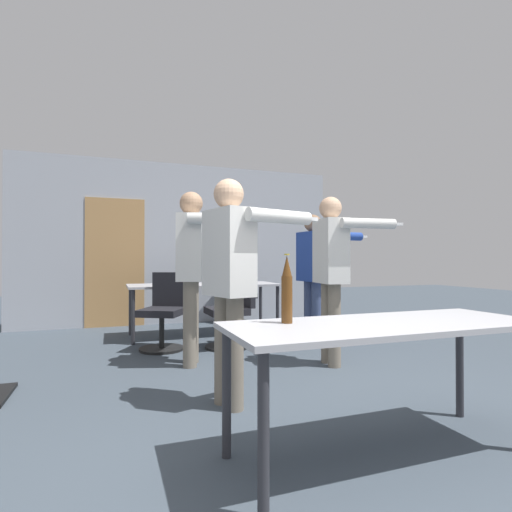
# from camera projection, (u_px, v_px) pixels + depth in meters

# --- Properties ---
(ground_plane) EXTENTS (24.00, 24.00, 0.00)m
(ground_plane) POSITION_uv_depth(u_px,v_px,m) (384.00, 495.00, 1.80)
(ground_plane) COLOR #3D4751
(back_wall) EXTENTS (5.33, 0.12, 2.69)m
(back_wall) POSITION_uv_depth(u_px,v_px,m) (182.00, 244.00, 6.79)
(back_wall) COLOR #A3A8B2
(back_wall) RESTS_ON ground_plane
(conference_table_near) EXTENTS (1.76, 0.67, 0.72)m
(conference_table_near) POSITION_uv_depth(u_px,v_px,m) (386.00, 336.00, 2.17)
(conference_table_near) COLOR #A8A8AD
(conference_table_near) RESTS_ON ground_plane
(conference_table_far) EXTENTS (2.09, 0.81, 0.72)m
(conference_table_far) POSITION_uv_depth(u_px,v_px,m) (204.00, 288.00, 5.66)
(conference_table_far) COLOR #A8A8AD
(conference_table_far) RESTS_ON ground_plane
(person_far_watching) EXTENTS (0.75, 0.80, 1.76)m
(person_far_watching) POSITION_uv_depth(u_px,v_px,m) (193.00, 260.00, 4.05)
(person_far_watching) COLOR slate
(person_far_watching) RESTS_ON ground_plane
(person_left_plaid) EXTENTS (0.85, 0.58, 1.65)m
(person_left_plaid) POSITION_uv_depth(u_px,v_px,m) (230.00, 268.00, 2.91)
(person_left_plaid) COLOR slate
(person_left_plaid) RESTS_ON ground_plane
(person_right_polo) EXTENTS (0.78, 0.63, 1.64)m
(person_right_polo) POSITION_uv_depth(u_px,v_px,m) (314.00, 266.00, 5.04)
(person_right_polo) COLOR #3D4C75
(person_right_polo) RESTS_ON ground_plane
(person_near_casual) EXTENTS (0.76, 0.67, 1.70)m
(person_near_casual) POSITION_uv_depth(u_px,v_px,m) (332.00, 263.00, 4.05)
(person_near_casual) COLOR slate
(person_near_casual) RESTS_ON ground_plane
(office_chair_far_left) EXTENTS (0.55, 0.52, 0.91)m
(office_chair_far_left) POSITION_uv_depth(u_px,v_px,m) (233.00, 313.00, 4.84)
(office_chair_far_left) COLOR black
(office_chair_far_left) RESTS_ON ground_plane
(office_chair_side_rolled) EXTENTS (0.65, 0.67, 0.92)m
(office_chair_side_rolled) POSITION_uv_depth(u_px,v_px,m) (235.00, 298.00, 6.73)
(office_chair_side_rolled) COLOR black
(office_chair_side_rolled) RESTS_ON ground_plane
(office_chair_far_right) EXTENTS (0.64, 0.67, 0.91)m
(office_chair_far_right) POSITION_uv_depth(u_px,v_px,m) (164.00, 314.00, 4.77)
(office_chair_far_right) COLOR black
(office_chair_far_right) RESTS_ON ground_plane
(beer_bottle) EXTENTS (0.06, 0.06, 0.37)m
(beer_bottle) POSITION_uv_depth(u_px,v_px,m) (287.00, 290.00, 2.14)
(beer_bottle) COLOR #563314
(beer_bottle) RESTS_ON conference_table_near
(drink_cup) EXTENTS (0.08, 0.08, 0.09)m
(drink_cup) POSITION_uv_depth(u_px,v_px,m) (176.00, 281.00, 5.48)
(drink_cup) COLOR #E05123
(drink_cup) RESTS_ON conference_table_far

